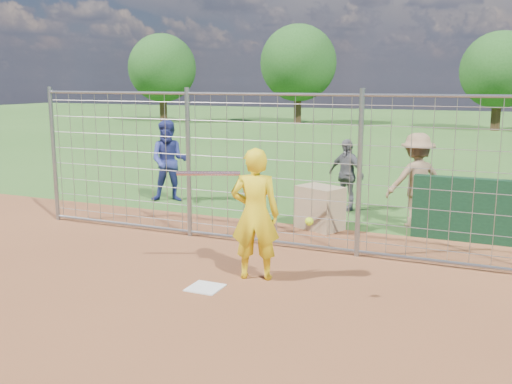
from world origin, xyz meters
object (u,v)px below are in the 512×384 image
at_px(bystander_c, 416,180).
at_px(batter, 255,214).
at_px(bystander_b, 346,175).
at_px(bystander_a, 170,161).
at_px(equipment_bin, 320,208).

bearing_deg(bystander_c, batter, 34.43).
relative_size(batter, bystander_b, 1.21).
height_order(batter, bystander_c, batter).
distance_m(batter, bystander_a, 5.57).
relative_size(batter, bystander_c, 1.04).
height_order(bystander_b, bystander_c, bystander_c).
distance_m(bystander_b, equipment_bin, 1.82).
relative_size(bystander_b, bystander_c, 0.86).
xyz_separation_m(bystander_b, bystander_c, (1.57, -0.89, 0.13)).
xyz_separation_m(batter, bystander_b, (0.03, 4.75, -0.16)).
bearing_deg(bystander_a, batter, -71.03).
distance_m(bystander_a, equipment_bin, 4.06).
distance_m(bystander_c, equipment_bin, 1.89).
bearing_deg(bystander_c, bystander_b, -62.50).
bearing_deg(batter, bystander_b, -106.28).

